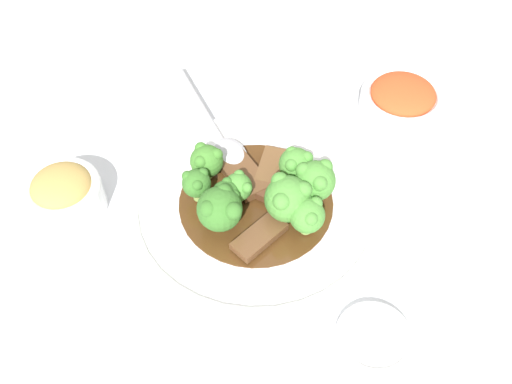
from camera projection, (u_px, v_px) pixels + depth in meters
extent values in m
plane|color=silver|center=(256.00, 209.00, 0.75)|extent=(4.00, 4.00, 0.00)
cylinder|color=white|center=(256.00, 206.00, 0.74)|extent=(0.31, 0.31, 0.01)
torus|color=white|center=(256.00, 202.00, 0.73)|extent=(0.31, 0.31, 0.01)
cylinder|color=#4C2D14|center=(256.00, 202.00, 0.73)|extent=(0.19, 0.19, 0.00)
cube|color=#56331E|center=(273.00, 191.00, 0.73)|extent=(0.06, 0.08, 0.01)
cube|color=brown|center=(259.00, 236.00, 0.69)|extent=(0.07, 0.03, 0.01)
cube|color=brown|center=(273.00, 167.00, 0.76)|extent=(0.07, 0.06, 0.01)
cube|color=brown|center=(244.00, 175.00, 0.75)|extent=(0.05, 0.08, 0.01)
cylinder|color=#8EB756|center=(314.00, 194.00, 0.73)|extent=(0.02, 0.02, 0.01)
sphere|color=#4C8E38|center=(315.00, 181.00, 0.71)|extent=(0.05, 0.05, 0.05)
sphere|color=#4C8E38|center=(325.00, 167.00, 0.70)|extent=(0.02, 0.02, 0.02)
sphere|color=#4C8E38|center=(303.00, 170.00, 0.70)|extent=(0.02, 0.02, 0.02)
sphere|color=#4C8E38|center=(320.00, 183.00, 0.69)|extent=(0.02, 0.02, 0.02)
cylinder|color=#7FA84C|center=(227.00, 205.00, 0.72)|extent=(0.01, 0.01, 0.02)
sphere|color=#387028|center=(226.00, 195.00, 0.70)|extent=(0.03, 0.03, 0.03)
sphere|color=#387028|center=(227.00, 183.00, 0.70)|extent=(0.01, 0.01, 0.01)
sphere|color=#387028|center=(217.00, 193.00, 0.69)|extent=(0.01, 0.01, 0.01)
sphere|color=#387028|center=(233.00, 194.00, 0.69)|extent=(0.01, 0.01, 0.01)
cylinder|color=#8EB756|center=(208.00, 172.00, 0.75)|extent=(0.01, 0.01, 0.01)
sphere|color=#427F2D|center=(207.00, 161.00, 0.73)|extent=(0.04, 0.04, 0.04)
sphere|color=#427F2D|center=(201.00, 148.00, 0.73)|extent=(0.02, 0.02, 0.02)
sphere|color=#427F2D|center=(201.00, 162.00, 0.72)|extent=(0.02, 0.02, 0.02)
sphere|color=#427F2D|center=(217.00, 155.00, 0.73)|extent=(0.02, 0.02, 0.02)
cylinder|color=#8EB756|center=(306.00, 227.00, 0.70)|extent=(0.01, 0.01, 0.01)
sphere|color=#4C8E38|center=(307.00, 216.00, 0.68)|extent=(0.04, 0.04, 0.04)
sphere|color=#4C8E38|center=(297.00, 207.00, 0.67)|extent=(0.02, 0.02, 0.02)
sphere|color=#4C8E38|center=(311.00, 219.00, 0.66)|extent=(0.02, 0.02, 0.02)
sphere|color=#4C8E38|center=(316.00, 203.00, 0.68)|extent=(0.02, 0.02, 0.02)
cylinder|color=#7FA84C|center=(238.00, 197.00, 0.73)|extent=(0.01, 0.01, 0.01)
sphere|color=#4C8E38|center=(238.00, 187.00, 0.71)|extent=(0.03, 0.03, 0.03)
sphere|color=#4C8E38|center=(229.00, 185.00, 0.70)|extent=(0.01, 0.01, 0.01)
sphere|color=#4C8E38|center=(245.00, 186.00, 0.70)|extent=(0.01, 0.01, 0.01)
sphere|color=#4C8E38|center=(239.00, 175.00, 0.71)|extent=(0.01, 0.01, 0.01)
cylinder|color=#7FA84C|center=(287.00, 212.00, 0.71)|extent=(0.02, 0.02, 0.01)
sphere|color=#4C8E38|center=(288.00, 199.00, 0.69)|extent=(0.06, 0.06, 0.06)
sphere|color=#4C8E38|center=(282.00, 201.00, 0.67)|extent=(0.02, 0.02, 0.02)
sphere|color=#4C8E38|center=(303.00, 190.00, 0.68)|extent=(0.02, 0.02, 0.02)
sphere|color=#4C8E38|center=(280.00, 181.00, 0.69)|extent=(0.02, 0.02, 0.02)
cylinder|color=#8EB756|center=(198.00, 194.00, 0.73)|extent=(0.01, 0.01, 0.02)
sphere|color=#387028|center=(196.00, 183.00, 0.71)|extent=(0.03, 0.03, 0.03)
sphere|color=#387028|center=(197.00, 185.00, 0.70)|extent=(0.01, 0.01, 0.01)
sphere|color=#387028|center=(203.00, 173.00, 0.71)|extent=(0.01, 0.01, 0.01)
sphere|color=#387028|center=(187.00, 176.00, 0.70)|extent=(0.01, 0.01, 0.01)
cylinder|color=#8EB756|center=(223.00, 224.00, 0.70)|extent=(0.02, 0.02, 0.01)
sphere|color=#387028|center=(222.00, 211.00, 0.68)|extent=(0.05, 0.05, 0.05)
sphere|color=#387028|center=(233.00, 211.00, 0.66)|extent=(0.02, 0.02, 0.02)
sphere|color=#387028|center=(224.00, 192.00, 0.68)|extent=(0.02, 0.02, 0.02)
sphere|color=#387028|center=(208.00, 208.00, 0.67)|extent=(0.02, 0.02, 0.02)
cylinder|color=#8EB756|center=(295.00, 176.00, 0.74)|extent=(0.01, 0.01, 0.02)
sphere|color=#4C8E38|center=(296.00, 164.00, 0.73)|extent=(0.04, 0.04, 0.04)
sphere|color=#4C8E38|center=(307.00, 158.00, 0.72)|extent=(0.02, 0.02, 0.02)
sphere|color=#4C8E38|center=(290.00, 151.00, 0.72)|extent=(0.02, 0.02, 0.02)
sphere|color=#4C8E38|center=(292.00, 165.00, 0.71)|extent=(0.02, 0.02, 0.02)
ellipsoid|color=#B7B7BC|center=(231.00, 154.00, 0.77)|extent=(0.06, 0.07, 0.01)
cylinder|color=#B7B7BC|center=(199.00, 102.00, 0.83)|extent=(0.05, 0.16, 0.01)
cylinder|color=white|center=(398.00, 115.00, 0.84)|extent=(0.06, 0.06, 0.01)
cylinder|color=white|center=(400.00, 106.00, 0.83)|extent=(0.11, 0.11, 0.04)
torus|color=white|center=(403.00, 96.00, 0.82)|extent=(0.11, 0.11, 0.01)
ellipsoid|color=#D14C23|center=(403.00, 94.00, 0.81)|extent=(0.09, 0.09, 0.03)
cylinder|color=white|center=(70.00, 207.00, 0.74)|extent=(0.05, 0.05, 0.01)
cylinder|color=white|center=(66.00, 198.00, 0.73)|extent=(0.09, 0.09, 0.04)
torus|color=white|center=(62.00, 187.00, 0.71)|extent=(0.09, 0.09, 0.01)
ellipsoid|color=tan|center=(61.00, 186.00, 0.71)|extent=(0.07, 0.07, 0.03)
cylinder|color=white|center=(374.00, 338.00, 0.63)|extent=(0.08, 0.08, 0.01)
torus|color=white|center=(374.00, 336.00, 0.63)|extent=(0.08, 0.08, 0.01)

